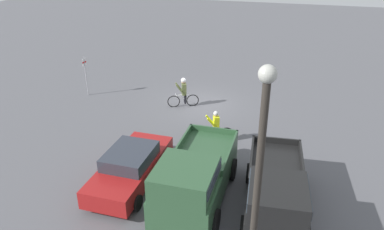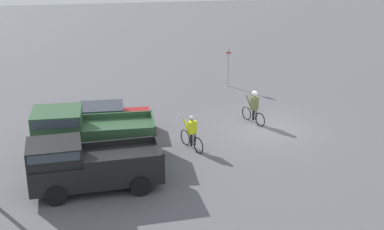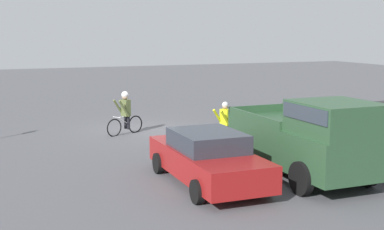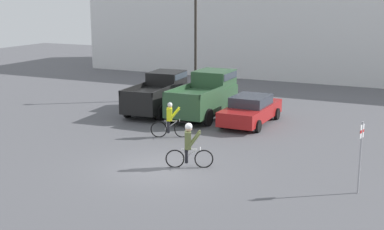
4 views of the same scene
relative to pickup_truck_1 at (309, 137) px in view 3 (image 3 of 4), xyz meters
name	(u,v)px [view 3 (image 3 of 4)]	position (x,y,z in m)	size (l,w,h in m)	color
ground_plane	(142,130)	(2.18, -8.90, -1.21)	(80.00, 80.00, 0.00)	#56565B
pickup_truck_1	(309,137)	(0.00, 0.00, 0.00)	(2.29, 5.19, 2.34)	#2D5133
sedan_0	(208,158)	(2.80, -0.67, -0.48)	(2.06, 4.74, 1.45)	maroon
cyclist_0	(125,112)	(3.03, -8.38, -0.29)	(1.68, 0.81, 1.77)	black
cyclist_1	(225,125)	(0.33, -4.75, -0.40)	(1.72, 0.82, 1.66)	black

